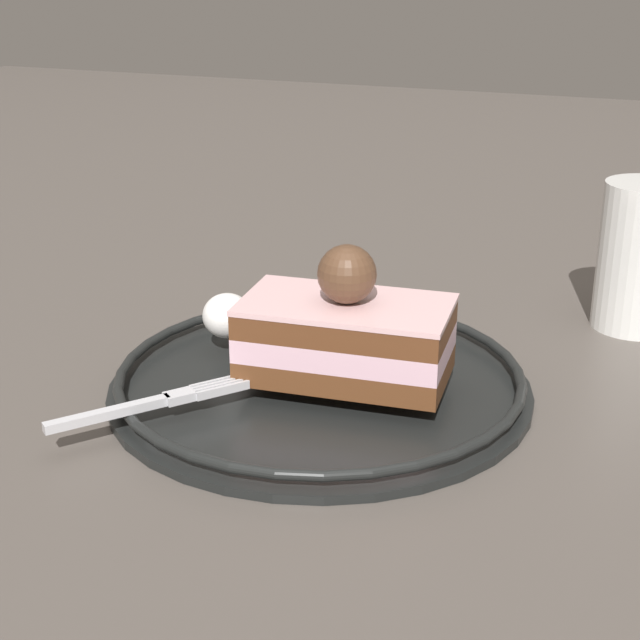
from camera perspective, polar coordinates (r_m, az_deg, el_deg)
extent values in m
plane|color=#524A44|center=(0.58, 0.38, -3.26)|extent=(2.40, 2.40, 0.00)
cylinder|color=black|center=(0.56, 0.00, -3.81)|extent=(0.25, 0.25, 0.01)
torus|color=black|center=(0.56, 0.00, -3.16)|extent=(0.24, 0.24, 0.01)
cube|color=brown|center=(0.54, 1.52, -2.64)|extent=(0.12, 0.07, 0.01)
cube|color=#EDBDCE|center=(0.54, 1.54, -1.30)|extent=(0.12, 0.07, 0.01)
cube|color=brown|center=(0.53, 1.55, 0.07)|extent=(0.12, 0.07, 0.01)
cube|color=beige|center=(0.53, 1.56, 0.92)|extent=(0.12, 0.07, 0.00)
sphere|color=brown|center=(0.52, 1.62, 2.75)|extent=(0.03, 0.03, 0.03)
ellipsoid|color=white|center=(0.60, -5.64, 0.19)|extent=(0.03, 0.03, 0.03)
cube|color=silver|center=(0.51, -12.52, -5.47)|extent=(0.05, 0.06, 0.00)
cube|color=silver|center=(0.52, -8.39, -4.54)|extent=(0.02, 0.02, 0.00)
cube|color=silver|center=(0.53, -5.79, -4.20)|extent=(0.02, 0.03, 0.00)
cube|color=silver|center=(0.53, -5.94, -4.06)|extent=(0.02, 0.03, 0.00)
cube|color=silver|center=(0.53, -6.09, -3.92)|extent=(0.02, 0.03, 0.00)
cube|color=silver|center=(0.53, -6.24, -3.79)|extent=(0.02, 0.03, 0.00)
cylinder|color=black|center=(0.68, 18.42, 2.35)|extent=(0.05, 0.05, 0.06)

